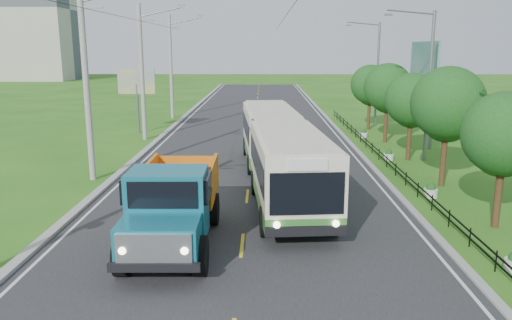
{
  "coord_description": "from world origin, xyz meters",
  "views": [
    {
      "loc": [
        0.71,
        -16.54,
        6.82
      ],
      "look_at": [
        0.42,
        5.38,
        1.9
      ],
      "focal_mm": 35.0,
      "sensor_mm": 36.0,
      "label": 1
    }
  ],
  "objects_px": {
    "planter_near": "(431,191)",
    "billboard_left": "(137,86)",
    "tree_fifth": "(388,90)",
    "planter_far": "(363,134)",
    "dump_truck": "(173,199)",
    "pole_mid": "(142,72)",
    "streetlight_far": "(376,71)",
    "tree_fourth": "(412,102)",
    "billboard_right": "(424,69)",
    "tree_second": "(504,138)",
    "pole_far": "(171,66)",
    "pole_near": "(87,83)",
    "planter_mid": "(389,155)",
    "streetlight_mid": "(427,81)",
    "tree_third": "(448,107)",
    "bus": "(278,146)",
    "tree_back": "(370,87)"
  },
  "relations": [
    {
      "from": "tree_fourth",
      "to": "pole_near",
      "type": "bearing_deg",
      "value": -164.16
    },
    {
      "from": "planter_mid",
      "to": "bus",
      "type": "distance_m",
      "value": 9.41
    },
    {
      "from": "billboard_right",
      "to": "planter_far",
      "type": "bearing_deg",
      "value": 151.61
    },
    {
      "from": "billboard_left",
      "to": "bus",
      "type": "relative_size",
      "value": 0.3
    },
    {
      "from": "tree_second",
      "to": "planter_mid",
      "type": "distance_m",
      "value": 12.36
    },
    {
      "from": "planter_far",
      "to": "billboard_right",
      "type": "bearing_deg",
      "value": -28.39
    },
    {
      "from": "planter_far",
      "to": "pole_mid",
      "type": "bearing_deg",
      "value": -176.61
    },
    {
      "from": "dump_truck",
      "to": "tree_third",
      "type": "bearing_deg",
      "value": 32.65
    },
    {
      "from": "pole_near",
      "to": "billboard_left",
      "type": "bearing_deg",
      "value": 94.72
    },
    {
      "from": "pole_near",
      "to": "pole_mid",
      "type": "xyz_separation_m",
      "value": [
        0.0,
        12.0,
        0.0
      ]
    },
    {
      "from": "streetlight_far",
      "to": "planter_near",
      "type": "relative_size",
      "value": 13.54
    },
    {
      "from": "streetlight_far",
      "to": "dump_truck",
      "type": "bearing_deg",
      "value": -115.03
    },
    {
      "from": "tree_fourth",
      "to": "bus",
      "type": "xyz_separation_m",
      "value": [
        -8.35,
        -6.08,
        -1.57
      ]
    },
    {
      "from": "planter_far",
      "to": "streetlight_far",
      "type": "bearing_deg",
      "value": 71.2
    },
    {
      "from": "pole_near",
      "to": "tree_third",
      "type": "height_order",
      "value": "pole_near"
    },
    {
      "from": "tree_fifth",
      "to": "dump_truck",
      "type": "relative_size",
      "value": 0.82
    },
    {
      "from": "pole_mid",
      "to": "tree_fourth",
      "type": "bearing_deg",
      "value": -20.74
    },
    {
      "from": "planter_far",
      "to": "billboard_right",
      "type": "xyz_separation_m",
      "value": [
        3.7,
        -2.0,
        5.06
      ]
    },
    {
      "from": "pole_mid",
      "to": "pole_far",
      "type": "xyz_separation_m",
      "value": [
        0.0,
        12.0,
        0.0
      ]
    },
    {
      "from": "tree_fourth",
      "to": "bus",
      "type": "distance_m",
      "value": 10.44
    },
    {
      "from": "pole_far",
      "to": "tree_fourth",
      "type": "bearing_deg",
      "value": -46.15
    },
    {
      "from": "pole_near",
      "to": "pole_mid",
      "type": "distance_m",
      "value": 12.0
    },
    {
      "from": "tree_fourth",
      "to": "tree_back",
      "type": "xyz_separation_m",
      "value": [
        0.0,
        12.0,
        0.07
      ]
    },
    {
      "from": "tree_second",
      "to": "dump_truck",
      "type": "height_order",
      "value": "tree_second"
    },
    {
      "from": "pole_near",
      "to": "tree_third",
      "type": "relative_size",
      "value": 1.67
    },
    {
      "from": "tree_second",
      "to": "streetlight_mid",
      "type": "bearing_deg",
      "value": 86.21
    },
    {
      "from": "billboard_left",
      "to": "planter_near",
      "type": "bearing_deg",
      "value": -44.84
    },
    {
      "from": "billboard_right",
      "to": "bus",
      "type": "distance_m",
      "value": 16.43
    },
    {
      "from": "tree_third",
      "to": "planter_mid",
      "type": "distance_m",
      "value": 7.04
    },
    {
      "from": "tree_fourth",
      "to": "planter_far",
      "type": "distance_m",
      "value": 8.62
    },
    {
      "from": "tree_fifth",
      "to": "billboard_right",
      "type": "xyz_separation_m",
      "value": [
        2.44,
        -0.14,
        1.49
      ]
    },
    {
      "from": "tree_third",
      "to": "dump_truck",
      "type": "height_order",
      "value": "tree_third"
    },
    {
      "from": "pole_mid",
      "to": "billboard_left",
      "type": "height_order",
      "value": "pole_mid"
    },
    {
      "from": "tree_second",
      "to": "streetlight_mid",
      "type": "distance_m",
      "value": 11.97
    },
    {
      "from": "streetlight_mid",
      "to": "planter_near",
      "type": "relative_size",
      "value": 13.54
    },
    {
      "from": "tree_second",
      "to": "planter_near",
      "type": "height_order",
      "value": "tree_second"
    },
    {
      "from": "streetlight_far",
      "to": "planter_near",
      "type": "xyz_separation_m",
      "value": [
        -2.04,
        -22.0,
        -4.62
      ]
    },
    {
      "from": "pole_mid",
      "to": "bus",
      "type": "xyz_separation_m",
      "value": [
        9.77,
        -12.94,
        -3.08
      ]
    },
    {
      "from": "tree_third",
      "to": "tree_fifth",
      "type": "relative_size",
      "value": 1.03
    },
    {
      "from": "pole_near",
      "to": "tree_fourth",
      "type": "relative_size",
      "value": 1.85
    },
    {
      "from": "pole_mid",
      "to": "billboard_right",
      "type": "bearing_deg",
      "value": -2.78
    },
    {
      "from": "tree_fifth",
      "to": "planter_far",
      "type": "distance_m",
      "value": 4.21
    },
    {
      "from": "tree_fourth",
      "to": "billboard_right",
      "type": "bearing_deg",
      "value": 67.36
    },
    {
      "from": "planter_near",
      "to": "billboard_left",
      "type": "distance_m",
      "value": 25.78
    },
    {
      "from": "tree_fifth",
      "to": "billboard_right",
      "type": "distance_m",
      "value": 2.87
    },
    {
      "from": "pole_far",
      "to": "tree_third",
      "type": "xyz_separation_m",
      "value": [
        18.12,
        -24.86,
        -1.11
      ]
    },
    {
      "from": "tree_second",
      "to": "tree_fifth",
      "type": "xyz_separation_m",
      "value": [
        0.0,
        18.0,
        0.33
      ]
    },
    {
      "from": "planter_near",
      "to": "planter_far",
      "type": "distance_m",
      "value": 16.0
    },
    {
      "from": "pole_far",
      "to": "planter_mid",
      "type": "xyz_separation_m",
      "value": [
        16.86,
        -19.0,
        -4.81
      ]
    },
    {
      "from": "tree_third",
      "to": "billboard_right",
      "type": "xyz_separation_m",
      "value": [
        2.44,
        11.86,
        1.36
      ]
    }
  ]
}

